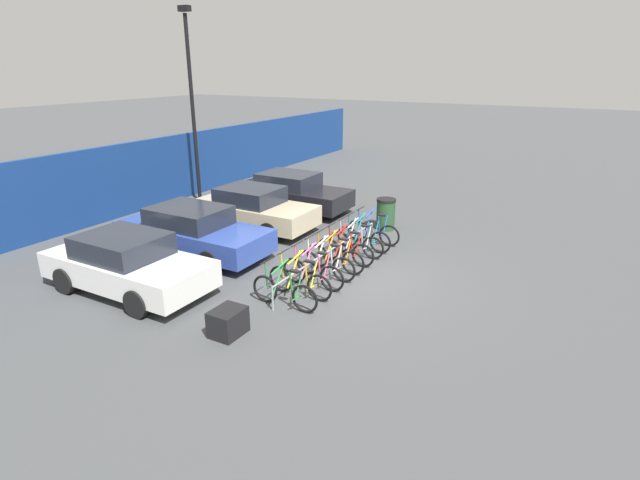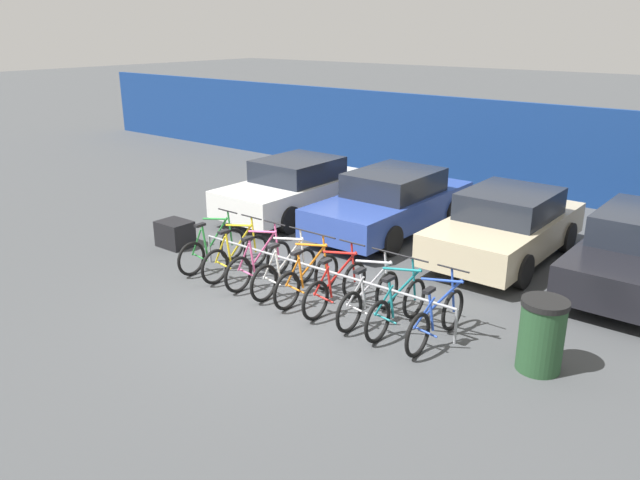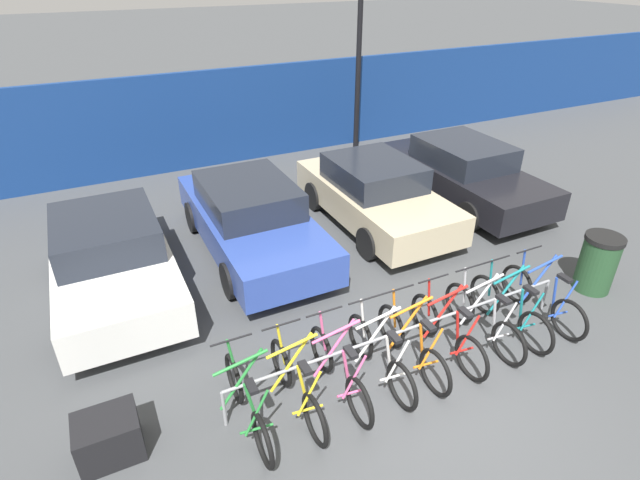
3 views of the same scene
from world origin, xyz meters
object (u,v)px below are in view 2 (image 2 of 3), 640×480
(bicycle_yellow, at_px, (236,256))
(bicycle_pink, at_px, (259,264))
(bicycle_red, at_px, (336,288))
(car_beige, at_px, (506,226))
(bicycle_green, at_px, (212,249))
(bike_rack, at_px, (315,270))
(bicycle_orange, at_px, (307,279))
(cargo_crate, at_px, (175,234))
(car_blue, at_px, (392,202))
(bicycle_blue, at_px, (436,319))
(car_white, at_px, (296,187))
(bicycle_silver, at_px, (369,298))
(bicycle_white, at_px, (285,272))
(trash_bin, at_px, (541,335))
(bicycle_teal, at_px, (397,307))

(bicycle_yellow, distance_m, bicycle_pink, 0.60)
(bicycle_red, bearing_deg, car_beige, 76.01)
(bicycle_green, height_order, bicycle_red, same)
(bike_rack, height_order, bicycle_orange, bicycle_orange)
(car_beige, xyz_separation_m, cargo_crate, (-5.76, -3.67, -0.42))
(bicycle_yellow, bearing_deg, car_blue, 79.17)
(bicycle_yellow, height_order, cargo_crate, bicycle_yellow)
(bicycle_yellow, relative_size, cargo_crate, 2.44)
(bicycle_yellow, xyz_separation_m, bicycle_blue, (4.21, 0.00, 0.00))
(car_white, bearing_deg, bicycle_orange, -47.00)
(bicycle_yellow, height_order, bicycle_red, same)
(bicycle_silver, bearing_deg, bike_rack, 170.56)
(bicycle_pink, bearing_deg, car_blue, 90.13)
(bike_rack, bearing_deg, bicycle_white, -165.09)
(bicycle_yellow, height_order, car_blue, car_blue)
(bicycle_silver, xyz_separation_m, trash_bin, (2.67, 0.20, 0.14))
(car_white, bearing_deg, bicycle_yellow, -65.04)
(bicycle_green, bearing_deg, bicycle_teal, -0.92)
(bicycle_blue, bearing_deg, bicycle_orange, -178.73)
(bicycle_green, height_order, trash_bin, bicycle_green)
(car_white, bearing_deg, car_blue, 7.39)
(bike_rack, relative_size, trash_bin, 5.24)
(bicycle_pink, bearing_deg, bicycle_silver, 3.38)
(bicycle_yellow, distance_m, bicycle_silver, 3.01)
(bicycle_orange, height_order, bicycle_silver, same)
(bicycle_green, height_order, bicycle_yellow, same)
(bicycle_orange, bearing_deg, bicycle_teal, 3.40)
(car_white, height_order, trash_bin, car_white)
(car_beige, bearing_deg, bicycle_red, -106.87)
(bike_rack, bearing_deg, bicycle_red, -14.66)
(bicycle_red, bearing_deg, trash_bin, 6.36)
(bicycle_blue, bearing_deg, bicycle_teal, -178.73)
(bicycle_silver, bearing_deg, bicycle_orange, 177.43)
(bike_rack, relative_size, bicycle_orange, 3.16)
(bicycle_orange, distance_m, bicycle_teal, 1.79)
(bicycle_orange, distance_m, car_beige, 4.41)
(bicycle_green, distance_m, bicycle_blue, 4.86)
(bicycle_red, height_order, bicycle_silver, same)
(bicycle_yellow, distance_m, bicycle_red, 2.35)
(bicycle_green, distance_m, bicycle_teal, 4.18)
(bicycle_blue, xyz_separation_m, car_beige, (-0.65, 4.00, 0.31))
(bicycle_blue, height_order, trash_bin, bicycle_blue)
(bicycle_pink, height_order, bicycle_red, same)
(bicycle_yellow, xyz_separation_m, bicycle_white, (1.22, 0.00, 0.00))
(bicycle_yellow, bearing_deg, bicycle_silver, 0.74)
(bicycle_red, relative_size, car_white, 0.41)
(bicycle_green, xyz_separation_m, car_white, (-1.09, 3.73, 0.31))
(bicycle_orange, xyz_separation_m, car_beige, (1.82, 4.00, 0.31))
(bicycle_white, height_order, car_white, car_white)
(bicycle_green, relative_size, car_white, 0.41)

